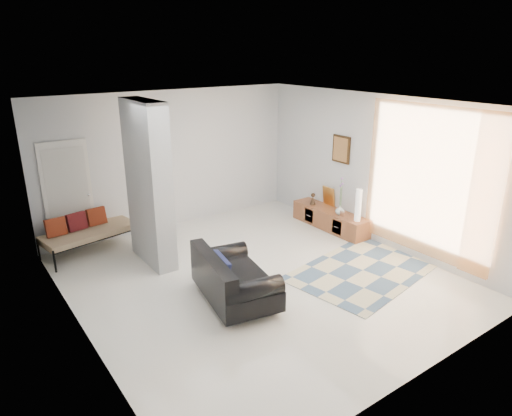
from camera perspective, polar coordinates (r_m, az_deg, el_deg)
floor at (r=7.57m, az=0.17°, el=-8.70°), size 6.00×6.00×0.00m
ceiling at (r=6.73m, az=0.19°, el=12.86°), size 6.00×6.00×0.00m
wall_back at (r=9.53m, az=-10.49°, el=5.92°), size 6.00×0.00×6.00m
wall_front at (r=5.08m, az=20.54°, el=-7.14°), size 6.00×0.00×6.00m
wall_left at (r=5.95m, az=-21.89°, el=-3.41°), size 0.00×6.00×6.00m
wall_right at (r=8.85m, az=14.82°, el=4.57°), size 0.00×6.00×6.00m
partition_column at (r=7.86m, az=-13.28°, el=2.87°), size 0.35×1.20×2.80m
hallway_door at (r=8.94m, az=-22.42°, el=1.34°), size 0.85×0.06×2.04m
curtain at (r=8.12m, az=20.66°, el=3.02°), size 0.00×2.55×2.55m
wall_art at (r=9.36m, az=10.61°, el=7.23°), size 0.04×0.45×0.55m
media_console at (r=9.62m, az=9.24°, el=-1.33°), size 0.45×1.85×0.80m
loveseat at (r=6.78m, az=-3.08°, el=-8.88°), size 1.15×1.66×0.76m
daybed at (r=8.86m, az=-20.35°, el=-2.69°), size 1.75×0.98×0.77m
area_rug at (r=8.00m, az=13.22°, el=-7.60°), size 2.75×2.06×0.01m
cylinder_lamp at (r=8.96m, az=12.66°, el=0.35°), size 0.12×0.12×0.63m
bronze_figurine at (r=9.82m, az=7.12°, el=1.16°), size 0.13×0.13×0.24m
vase at (r=9.29m, az=10.44°, el=-0.25°), size 0.19×0.19×0.19m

